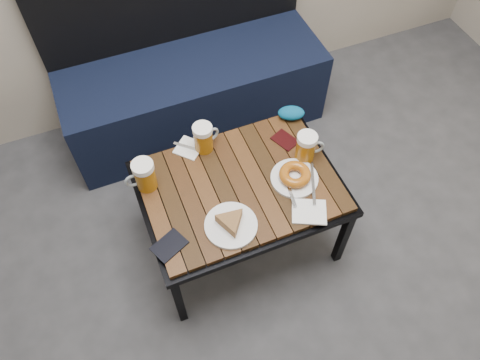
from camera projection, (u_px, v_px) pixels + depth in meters
name	position (u px, v px, depth m)	size (l,w,h in m)	color
bench	(193.00, 86.00, 2.57)	(1.40, 0.50, 0.95)	black
cafe_table	(240.00, 190.00, 1.99)	(0.84, 0.62, 0.47)	black
beer_mug_left	(144.00, 175.00, 1.89)	(0.13, 0.09, 0.14)	#9B5B0C
beer_mug_centre	(204.00, 138.00, 2.01)	(0.13, 0.10, 0.14)	#9B5B0C
beer_mug_right	(306.00, 147.00, 1.98)	(0.13, 0.10, 0.14)	#9B5B0C
plate_pie	(231.00, 223.00, 1.82)	(0.21, 0.21, 0.06)	white
plate_bagel	(295.00, 176.00, 1.95)	(0.21, 0.26, 0.06)	white
napkin_left	(189.00, 148.00, 2.06)	(0.15, 0.15, 0.01)	white
napkin_right	(309.00, 212.00, 1.87)	(0.17, 0.16, 0.01)	white
passport_navy	(169.00, 246.00, 1.79)	(0.09, 0.13, 0.01)	black
passport_burgundy	(285.00, 140.00, 2.09)	(0.08, 0.11, 0.01)	black
knit_pouch	(291.00, 113.00, 2.15)	(0.12, 0.08, 0.05)	navy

